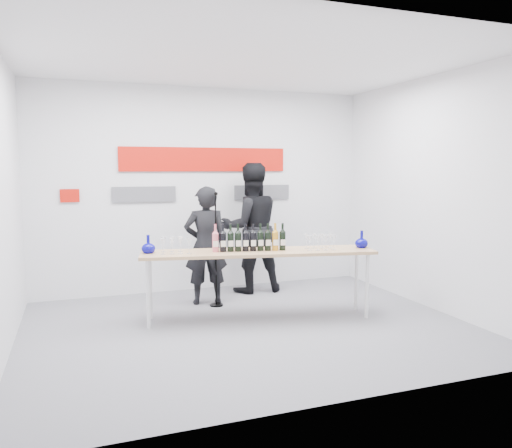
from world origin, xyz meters
name	(u,v)px	position (x,y,z in m)	size (l,w,h in m)	color
ground	(249,327)	(0.00, 0.00, 0.00)	(5.00, 5.00, 0.00)	slate
back_wall	(205,190)	(0.00, 2.00, 1.50)	(5.00, 0.04, 3.00)	silver
signage	(202,169)	(-0.06, 1.97, 1.81)	(3.38, 0.02, 0.79)	red
tasting_table	(259,256)	(0.22, 0.27, 0.77)	(2.85, 1.09, 0.84)	tan
wine_bottles	(249,237)	(0.11, 0.29, 1.00)	(0.88, 0.25, 0.33)	#CC5966
decanter_left	(148,244)	(-1.05, 0.56, 0.95)	(0.16, 0.16, 0.21)	#08067F
decanter_right	(362,239)	(1.50, 0.05, 0.95)	(0.16, 0.16, 0.21)	#08067F
glasses_left	(174,245)	(-0.77, 0.46, 0.93)	(0.36, 0.28, 0.18)	silver
glasses_right	(320,242)	(0.96, 0.13, 0.93)	(0.39, 0.28, 0.18)	silver
presenter_left	(206,245)	(-0.21, 1.16, 0.79)	(0.58, 0.38, 1.59)	black
presenter_right	(251,228)	(0.58, 1.59, 0.95)	(0.92, 0.72, 1.90)	black
mic_stand	(216,272)	(-0.12, 0.99, 0.46)	(0.18, 0.18, 1.52)	black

